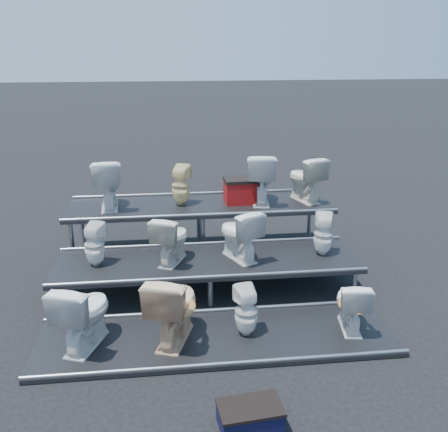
{
  "coord_description": "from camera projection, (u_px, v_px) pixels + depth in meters",
  "views": [
    {
      "loc": [
        -0.5,
        -6.37,
        3.34
      ],
      "look_at": [
        0.25,
        0.1,
        1.06
      ],
      "focal_mm": 40.0,
      "sensor_mm": 36.0,
      "label": 1
    }
  ],
  "objects": [
    {
      "name": "toilet_1",
      "position": [
        173.0,
        306.0,
        5.69
      ],
      "size": [
        0.73,
        0.95,
        0.86
      ],
      "primitive_type": "imported",
      "rotation": [
        0.0,
        0.0,
        2.82
      ],
      "color": "#E6B88E",
      "rests_on": "tier_front"
    },
    {
      "name": "toilet_6",
      "position": [
        239.0,
        234.0,
        6.9
      ],
      "size": [
        0.67,
        0.83,
        0.74
      ],
      "primitive_type": "imported",
      "rotation": [
        0.0,
        0.0,
        3.57
      ],
      "color": "white",
      "rests_on": "tier_mid"
    },
    {
      "name": "tier_mid",
      "position": [
        207.0,
        274.0,
        7.05
      ],
      "size": [
        4.2,
        1.2,
        0.46
      ],
      "primitive_type": "cube",
      "color": "black",
      "rests_on": "ground"
    },
    {
      "name": "toilet_10",
      "position": [
        261.0,
        178.0,
        8.03
      ],
      "size": [
        0.56,
        0.85,
        0.82
      ],
      "primitive_type": "imported",
      "rotation": [
        0.0,
        0.0,
        3.01
      ],
      "color": "white",
      "rests_on": "tier_back"
    },
    {
      "name": "step_stool",
      "position": [
        250.0,
        418.0,
        4.55
      ],
      "size": [
        0.6,
        0.39,
        0.2
      ],
      "primitive_type": "cube",
      "rotation": [
        0.0,
        0.0,
        0.1
      ],
      "color": "black",
      "rests_on": "ground"
    },
    {
      "name": "toilet_5",
      "position": [
        171.0,
        238.0,
        6.81
      ],
      "size": [
        0.62,
        0.77,
        0.68
      ],
      "primitive_type": "imported",
      "rotation": [
        0.0,
        0.0,
        2.71
      ],
      "color": "silver",
      "rests_on": "tier_mid"
    },
    {
      "name": "toilet_4",
      "position": [
        95.0,
        245.0,
        6.71
      ],
      "size": [
        0.35,
        0.36,
        0.6
      ],
      "primitive_type": "imported",
      "rotation": [
        0.0,
        0.0,
        2.77
      ],
      "color": "white",
      "rests_on": "tier_mid"
    },
    {
      "name": "toilet_7",
      "position": [
        323.0,
        234.0,
        7.06
      ],
      "size": [
        0.34,
        0.35,
        0.61
      ],
      "primitive_type": "imported",
      "rotation": [
        0.0,
        0.0,
        2.87
      ],
      "color": "white",
      "rests_on": "tier_mid"
    },
    {
      "name": "tier_front",
      "position": [
        217.0,
        338.0,
        5.9
      ],
      "size": [
        4.2,
        1.2,
        0.06
      ],
      "primitive_type": "cube",
      "color": "black",
      "rests_on": "ground"
    },
    {
      "name": "toilet_2",
      "position": [
        246.0,
        311.0,
        5.83
      ],
      "size": [
        0.32,
        0.33,
        0.61
      ],
      "primitive_type": "imported",
      "rotation": [
        0.0,
        0.0,
        3.33
      ],
      "color": "white",
      "rests_on": "tier_front"
    },
    {
      "name": "toilet_9",
      "position": [
        181.0,
        185.0,
        7.92
      ],
      "size": [
        0.38,
        0.39,
        0.65
      ],
      "primitive_type": "imported",
      "rotation": [
        0.0,
        0.0,
        2.76
      ],
      "color": "beige",
      "rests_on": "tier_back"
    },
    {
      "name": "toilet_11",
      "position": [
        305.0,
        178.0,
        8.13
      ],
      "size": [
        0.62,
        0.83,
        0.75
      ],
      "primitive_type": "imported",
      "rotation": [
        0.0,
        0.0,
        3.46
      ],
      "color": "silver",
      "rests_on": "tier_back"
    },
    {
      "name": "toilet_8",
      "position": [
        107.0,
        183.0,
        7.77
      ],
      "size": [
        0.5,
        0.81,
        0.79
      ],
      "primitive_type": "imported",
      "rotation": [
        0.0,
        0.0,
        3.22
      ],
      "color": "white",
      "rests_on": "tier_back"
    },
    {
      "name": "ground",
      "position": [
        208.0,
        289.0,
        7.13
      ],
      "size": [
        80.0,
        80.0,
        0.0
      ],
      "primitive_type": "plane",
      "color": "black",
      "rests_on": "ground"
    },
    {
      "name": "toilet_0",
      "position": [
        84.0,
        313.0,
        5.59
      ],
      "size": [
        0.7,
        0.9,
        0.81
      ],
      "primitive_type": "imported",
      "rotation": [
        0.0,
        0.0,
        2.78
      ],
      "color": "white",
      "rests_on": "tier_front"
    },
    {
      "name": "toilet_3",
      "position": [
        351.0,
        304.0,
        5.96
      ],
      "size": [
        0.45,
        0.68,
        0.65
      ],
      "primitive_type": "imported",
      "rotation": [
        0.0,
        0.0,
        3.0
      ],
      "color": "white",
      "rests_on": "tier_front"
    },
    {
      "name": "tier_back",
      "position": [
        201.0,
        229.0,
        8.2
      ],
      "size": [
        4.2,
        1.2,
        0.86
      ],
      "primitive_type": "cube",
      "color": "black",
      "rests_on": "ground"
    },
    {
      "name": "red_crate",
      "position": [
        240.0,
        192.0,
        8.09
      ],
      "size": [
        0.51,
        0.42,
        0.35
      ],
      "primitive_type": "cube",
      "rotation": [
        0.0,
        0.0,
        0.05
      ],
      "color": "maroon",
      "rests_on": "tier_back"
    }
  ]
}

